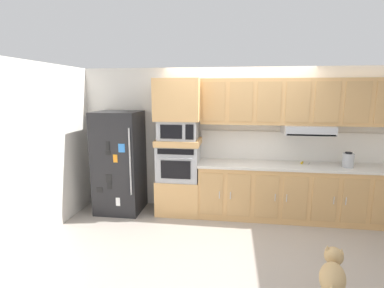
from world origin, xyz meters
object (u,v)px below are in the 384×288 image
Objects in this scene: microwave at (179,130)px; electric_kettle at (348,160)px; built_in_oven at (179,162)px; dog at (333,275)px; refrigerator at (119,162)px; screwdriver at (303,163)px.

microwave reaches higher than electric_kettle.
microwave is at bearing -0.77° from built_in_oven.
electric_kettle is 0.32× the size of dog.
microwave reaches higher than dog.
dog is (2.91, -2.06, -0.49)m from refrigerator.
refrigerator reaches higher than dog.
screwdriver is (2.06, 0.09, -0.53)m from microwave.
built_in_oven is at bearing -177.47° from screwdriver.
screwdriver is (2.06, 0.09, 0.03)m from built_in_oven.
microwave is 2.74m from electric_kettle.
dog is (-0.84, -2.08, -0.65)m from electric_kettle.
electric_kettle is at bearing -2.88° from dog.
dog is at bearing -94.96° from screwdriver.
dog is (1.87, -2.12, -0.51)m from built_in_oven.
microwave reaches higher than built_in_oven.
refrigerator reaches higher than built_in_oven.
electric_kettle is at bearing -1.00° from microwave.
built_in_oven reaches higher than dog.
refrigerator is 1.04m from built_in_oven.
microwave is at bearing 60.44° from dog.
screwdriver is 0.67m from electric_kettle.
built_in_oven is 0.95× the size of dog.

